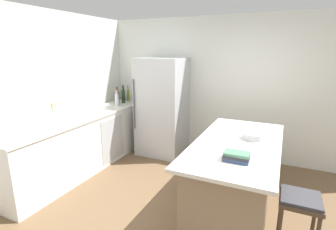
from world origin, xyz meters
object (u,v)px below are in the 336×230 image
Objects in this scene: syrup_bottle at (117,99)px; mixing_bowl at (253,136)px; wine_bottle at (123,96)px; bar_stool at (299,209)px; vinegar_bottle at (124,96)px; flower_vase at (53,117)px; olive_oil_bottle at (128,95)px; refrigerator at (162,107)px; kitchen_island at (235,176)px; cookbook_stack at (236,156)px; whiskey_bottle at (117,97)px; soda_bottle at (117,99)px; sink_faucet at (69,109)px.

mixing_bowl is (2.74, -0.95, -0.10)m from syrup_bottle.
wine_bottle is at bearing 79.24° from syrup_bottle.
wine_bottle is (-3.24, 1.90, 0.52)m from bar_stool.
flower_vase is at bearing -89.82° from vinegar_bottle.
olive_oil_bottle reaches higher than vinegar_bottle.
refrigerator reaches higher than flower_vase.
kitchen_island is at bearing -23.84° from syrup_bottle.
olive_oil_bottle is at bearing 142.03° from cookbook_stack.
cookbook_stack reaches higher than kitchen_island.
olive_oil_bottle is 3.35m from cookbook_stack.
vinegar_bottle is 0.93× the size of whiskey_bottle.
wine_bottle is 1.16× the size of soda_bottle.
refrigerator reaches higher than olive_oil_bottle.
whiskey_bottle is at bearing -139.29° from wine_bottle.
cookbook_stack is at bearing -3.07° from flower_vase.
bar_stool is at bearing -39.17° from refrigerator.
olive_oil_bottle is at bearing 85.99° from syrup_bottle.
soda_bottle is 1.24× the size of cookbook_stack.
bar_stool is 3.83m from whiskey_bottle.
vinegar_bottle is at bearing 174.69° from refrigerator.
olive_oil_bottle is at bearing 88.74° from flower_vase.
cookbook_stack is (2.70, -0.48, -0.13)m from sink_faucet.
soda_bottle is (-3.19, 1.62, 0.50)m from bar_stool.
flower_vase reaches higher than bar_stool.
whiskey_bottle reaches higher than bar_stool.
vinegar_bottle is (-0.01, 1.83, 0.02)m from flower_vase.
whiskey_bottle is 2.99m from mixing_bowl.
sink_faucet is 0.97× the size of vinegar_bottle.
wine_bottle is (0.05, 1.72, 0.04)m from flower_vase.
syrup_bottle is 1.15× the size of mixing_bowl.
wine_bottle is at bearing -62.53° from vinegar_bottle.
syrup_bottle is at bearing 156.16° from kitchen_island.
bar_stool is 3.79m from wine_bottle.
mixing_bowl is at bearing -32.25° from refrigerator.
whiskey_bottle reaches higher than olive_oil_bottle.
syrup_bottle is 0.14m from soda_bottle.
kitchen_island is 6.37× the size of flower_vase.
sink_faucet is 1.21m from syrup_bottle.
sink_faucet is 0.95× the size of flower_vase.
olive_oil_bottle is at bearing 153.99° from mixing_bowl.
soda_bottle is at bearing 162.33° from mixing_bowl.
kitchen_island is at bearing 98.37° from cookbook_stack.
cookbook_stack is (0.08, -0.55, 0.50)m from kitchen_island.
syrup_bottle is 2.90m from mixing_bowl.
olive_oil_bottle is 1.28× the size of cookbook_stack.
sink_faucet is at bearing -95.73° from soda_bottle.
sink_faucet is 2.74m from cookbook_stack.
whiskey_bottle is 0.25m from soda_bottle.
flower_vase is (-3.29, 0.18, 0.47)m from bar_stool.
vinegar_bottle is at bearing 104.99° from soda_bottle.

